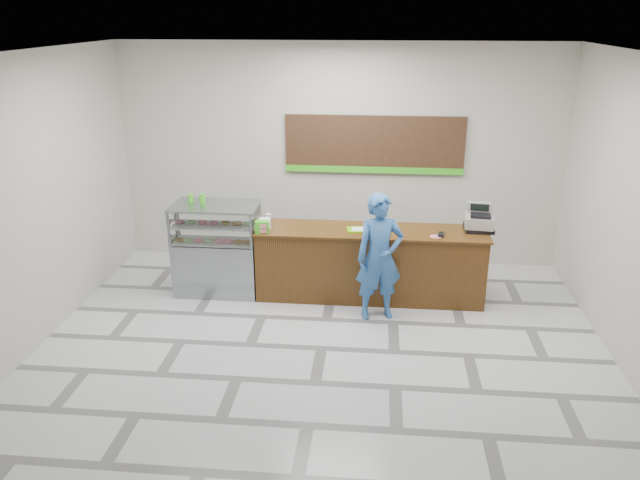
# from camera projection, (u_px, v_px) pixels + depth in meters

# --- Properties ---
(floor) EXTENTS (7.00, 7.00, 0.00)m
(floor) POSITION_uv_depth(u_px,v_px,m) (321.00, 348.00, 7.69)
(floor) COLOR silver
(floor) RESTS_ON ground
(back_wall) EXTENTS (7.00, 0.00, 7.00)m
(back_wall) POSITION_uv_depth(u_px,v_px,m) (339.00, 156.00, 9.89)
(back_wall) COLOR beige
(back_wall) RESTS_ON floor
(ceiling) EXTENTS (7.00, 7.00, 0.00)m
(ceiling) POSITION_uv_depth(u_px,v_px,m) (322.00, 53.00, 6.48)
(ceiling) COLOR silver
(ceiling) RESTS_ON back_wall
(sales_counter) EXTENTS (3.26, 0.76, 1.03)m
(sales_counter) POSITION_uv_depth(u_px,v_px,m) (370.00, 264.00, 8.91)
(sales_counter) COLOR #5A3312
(sales_counter) RESTS_ON floor
(display_case) EXTENTS (1.22, 0.72, 1.33)m
(display_case) POSITION_uv_depth(u_px,v_px,m) (217.00, 248.00, 9.05)
(display_case) COLOR gray
(display_case) RESTS_ON floor
(menu_board) EXTENTS (2.80, 0.06, 0.90)m
(menu_board) POSITION_uv_depth(u_px,v_px,m) (374.00, 146.00, 9.73)
(menu_board) COLOR black
(menu_board) RESTS_ON back_wall
(cash_register) EXTENTS (0.43, 0.45, 0.37)m
(cash_register) POSITION_uv_depth(u_px,v_px,m) (479.00, 220.00, 8.69)
(cash_register) COLOR black
(cash_register) RESTS_ON sales_counter
(card_terminal) EXTENTS (0.10, 0.16, 0.04)m
(card_terminal) POSITION_uv_depth(u_px,v_px,m) (441.00, 235.00, 8.49)
(card_terminal) COLOR black
(card_terminal) RESTS_ON sales_counter
(serving_tray) EXTENTS (0.35, 0.28, 0.02)m
(serving_tray) POSITION_uv_depth(u_px,v_px,m) (359.00, 230.00, 8.71)
(serving_tray) COLOR #61C901
(serving_tray) RESTS_ON sales_counter
(napkin_box) EXTENTS (0.20, 0.20, 0.13)m
(napkin_box) POSITION_uv_depth(u_px,v_px,m) (265.00, 223.00, 8.80)
(napkin_box) COLOR white
(napkin_box) RESTS_ON sales_counter
(straw_cup) EXTENTS (0.09, 0.09, 0.13)m
(straw_cup) POSITION_uv_depth(u_px,v_px,m) (268.00, 218.00, 9.02)
(straw_cup) COLOR silver
(straw_cup) RESTS_ON sales_counter
(promo_box) EXTENTS (0.21, 0.16, 0.17)m
(promo_box) POSITION_uv_depth(u_px,v_px,m) (262.00, 227.00, 8.60)
(promo_box) COLOR green
(promo_box) RESTS_ON sales_counter
(donut_decal) EXTENTS (0.16, 0.16, 0.00)m
(donut_decal) POSITION_uv_depth(u_px,v_px,m) (436.00, 237.00, 8.47)
(donut_decal) COLOR pink
(donut_decal) RESTS_ON sales_counter
(green_cup_left) EXTENTS (0.08, 0.08, 0.13)m
(green_cup_left) POSITION_uv_depth(u_px,v_px,m) (191.00, 198.00, 8.91)
(green_cup_left) COLOR green
(green_cup_left) RESTS_ON display_case
(green_cup_right) EXTENTS (0.09, 0.09, 0.13)m
(green_cup_right) POSITION_uv_depth(u_px,v_px,m) (202.00, 198.00, 8.90)
(green_cup_right) COLOR green
(green_cup_right) RESTS_ON display_case
(customer) EXTENTS (0.71, 0.55, 1.72)m
(customer) POSITION_uv_depth(u_px,v_px,m) (379.00, 257.00, 8.22)
(customer) COLOR #2E60A2
(customer) RESTS_ON floor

